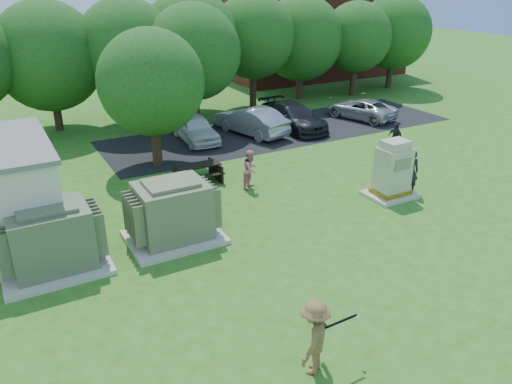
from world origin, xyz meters
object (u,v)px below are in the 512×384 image
transformer_left (52,240)px  car_silver_a (251,121)px  generator_cabinet (393,172)px  person_by_generator (410,171)px  person_at_picnic (251,169)px  car_silver_b (361,109)px  picnic_table (198,171)px  car_dark (293,117)px  person_walking_right (395,138)px  batter (314,338)px  transformer_right (173,213)px  car_white (195,128)px

transformer_left → car_silver_a: size_ratio=0.66×
transformer_left → generator_cabinet: (12.38, -0.79, 0.03)m
transformer_left → person_by_generator: bearing=-3.6°
person_at_picnic → car_silver_a: person_at_picnic is taller
person_at_picnic → car_silver_b: (10.89, 6.19, -0.21)m
generator_cabinet → picnic_table: 7.84m
car_silver_a → car_dark: 2.53m
picnic_table → person_walking_right: (9.87, -1.07, 0.26)m
car_dark → picnic_table: bearing=-151.2°
batter → car_silver_b: (14.58, 15.90, -0.30)m
transformer_right → person_walking_right: size_ratio=1.99×
car_dark → car_silver_b: bearing=-3.9°
person_at_picnic → car_silver_a: (3.59, 6.59, -0.06)m
transformer_left → batter: transformer_left is taller
generator_cabinet → person_at_picnic: generator_cabinet is taller
generator_cabinet → car_white: size_ratio=0.57×
generator_cabinet → car_white: generator_cabinet is taller
transformer_right → car_silver_a: transformer_right is taller
picnic_table → car_white: (2.09, 5.35, 0.20)m
batter → person_walking_right: 15.71m
generator_cabinet → person_by_generator: size_ratio=1.28×
transformer_right → car_silver_b: 17.52m
car_silver_a → car_silver_b: bearing=162.6°
car_dark → car_silver_b: (4.79, -0.11, -0.12)m
picnic_table → batter: 11.48m
person_walking_right → transformer_left: bearing=-82.3°
car_silver_a → car_silver_b: size_ratio=1.06×
transformer_right → car_dark: size_ratio=0.61×
picnic_table → car_silver_a: (5.22, 5.01, 0.26)m
transformer_left → person_at_picnic: transformer_left is taller
generator_cabinet → batter: bearing=-142.1°
person_at_picnic → car_silver_b: person_at_picnic is taller
person_walking_right → person_by_generator: bearing=-39.6°
transformer_left → picnic_table: (6.33, 4.18, -0.48)m
person_by_generator → car_dark: (0.79, 9.74, -0.17)m
car_white → car_dark: (5.64, -0.63, 0.03)m
car_silver_b → car_silver_a: bearing=-19.3°
batter → car_silver_a: bearing=-151.6°
picnic_table → car_dark: car_dark is taller
person_by_generator → car_white: bearing=-32.3°
car_silver_a → car_dark: bearing=159.2°
car_silver_a → car_dark: car_silver_a is taller
person_by_generator → car_white: size_ratio=0.44×
car_dark → person_walking_right: bearing=-72.4°
batter → car_dark: 18.77m
person_by_generator → generator_cabinet: bearing=29.2°
generator_cabinet → picnic_table: generator_cabinet is taller
car_silver_a → car_white: bearing=-20.6°
batter → person_at_picnic: (3.69, 9.71, -0.10)m
car_dark → car_white: bearing=171.0°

